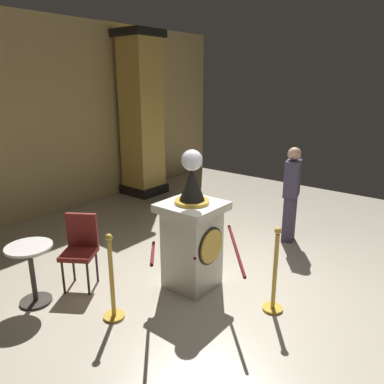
# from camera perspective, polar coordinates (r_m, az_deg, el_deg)

# --- Properties ---
(ground_plane) EXTENTS (10.72, 10.72, 0.00)m
(ground_plane) POSITION_cam_1_polar(r_m,az_deg,el_deg) (4.93, 5.72, -15.01)
(ground_plane) COLOR #B2A893
(back_wall) EXTENTS (10.72, 0.16, 3.76)m
(back_wall) POSITION_cam_1_polar(r_m,az_deg,el_deg) (7.69, -24.05, 10.09)
(back_wall) COLOR tan
(back_wall) RESTS_ON ground_plane
(pedestal_clock) EXTENTS (0.72, 0.72, 1.80)m
(pedestal_clock) POSITION_cam_1_polar(r_m,az_deg,el_deg) (4.74, 0.05, -6.59)
(pedestal_clock) COLOR beige
(pedestal_clock) RESTS_ON ground_plane
(stanchion_near) EXTENTS (0.24, 0.24, 1.03)m
(stanchion_near) POSITION_cam_1_polar(r_m,az_deg,el_deg) (4.37, -12.07, -14.35)
(stanchion_near) COLOR gold
(stanchion_near) RESTS_ON ground_plane
(stanchion_far) EXTENTS (0.24, 0.24, 1.04)m
(stanchion_far) POSITION_cam_1_polar(r_m,az_deg,el_deg) (4.50, 12.46, -13.26)
(stanchion_far) COLOR gold
(stanchion_far) RESTS_ON ground_plane
(velvet_rope) EXTENTS (1.33, 1.33, 0.22)m
(velvet_rope) POSITION_cam_1_polar(r_m,az_deg,el_deg) (4.14, 0.43, -9.02)
(velvet_rope) COLOR #591419
(column_right) EXTENTS (0.87, 0.87, 3.61)m
(column_right) POSITION_cam_1_polar(r_m,az_deg,el_deg) (8.65, -7.71, 11.37)
(column_right) COLOR black
(column_right) RESTS_ON ground_plane
(bystander_guest) EXTENTS (0.41, 0.31, 1.57)m
(bystander_guest) POSITION_cam_1_polar(r_m,az_deg,el_deg) (6.26, 14.93, -0.12)
(bystander_guest) COLOR #383347
(bystander_guest) RESTS_ON ground_plane
(cafe_table) EXTENTS (0.53, 0.53, 0.74)m
(cafe_table) POSITION_cam_1_polar(r_m,az_deg,el_deg) (4.87, -23.31, -10.48)
(cafe_table) COLOR #332D28
(cafe_table) RESTS_ON ground_plane
(cafe_chair_red) EXTENTS (0.55, 0.55, 0.96)m
(cafe_chair_red) POSITION_cam_1_polar(r_m,az_deg,el_deg) (5.01, -16.68, -7.68)
(cafe_chair_red) COLOR black
(cafe_chair_red) RESTS_ON ground_plane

